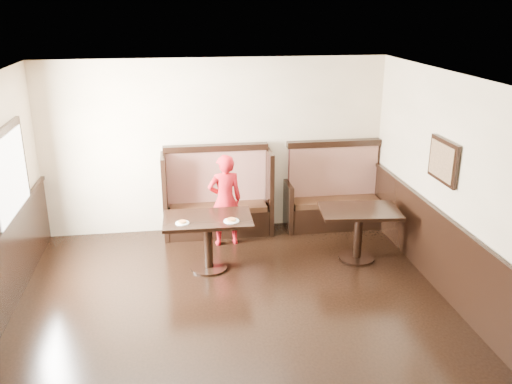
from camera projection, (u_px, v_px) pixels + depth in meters
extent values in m
plane|color=black|center=(244.00, 351.00, 5.90)|extent=(7.00, 7.00, 0.00)
plane|color=beige|center=(215.00, 147.00, 8.70)|extent=(5.50, 0.00, 5.50)
plane|color=beige|center=(496.00, 218.00, 5.82)|extent=(0.00, 7.00, 7.00)
plane|color=white|center=(241.00, 94.00, 4.97)|extent=(7.00, 7.00, 0.00)
cube|color=black|center=(482.00, 292.00, 6.11)|extent=(0.05, 6.90, 1.00)
cube|color=black|center=(9.00, 175.00, 6.78)|extent=(0.05, 1.50, 1.20)
cube|color=white|center=(11.00, 175.00, 6.78)|extent=(0.01, 1.30, 1.00)
cube|color=black|center=(443.00, 161.00, 6.83)|extent=(0.04, 0.70, 0.55)
cube|color=olive|center=(441.00, 161.00, 6.83)|extent=(0.01, 0.60, 0.45)
cube|color=black|center=(219.00, 222.00, 8.83)|extent=(1.60, 0.50, 0.42)
cube|color=#341D10|center=(218.00, 207.00, 8.75)|extent=(1.54, 0.46, 0.09)
cube|color=#480E17|center=(217.00, 178.00, 8.80)|extent=(1.60, 0.12, 0.92)
cube|color=black|center=(216.00, 148.00, 8.63)|extent=(1.68, 0.16, 0.10)
cube|color=black|center=(165.00, 195.00, 8.65)|extent=(0.07, 0.72, 1.36)
cube|color=black|center=(268.00, 190.00, 8.89)|extent=(0.07, 0.72, 1.36)
cube|color=black|center=(334.00, 215.00, 9.10)|extent=(1.50, 0.50, 0.42)
cube|color=#341D10|center=(335.00, 201.00, 9.02)|extent=(1.44, 0.46, 0.09)
cube|color=#480E17|center=(333.00, 172.00, 9.07)|extent=(1.50, 0.12, 0.92)
cube|color=black|center=(334.00, 143.00, 8.91)|extent=(1.58, 0.16, 0.10)
cube|color=black|center=(287.00, 205.00, 9.02)|extent=(0.07, 0.72, 0.80)
cube|color=black|center=(378.00, 200.00, 9.25)|extent=(0.07, 0.72, 0.80)
cube|color=black|center=(208.00, 219.00, 7.49)|extent=(1.24, 0.79, 0.05)
cylinder|color=black|center=(208.00, 245.00, 7.62)|extent=(0.12, 0.12, 0.71)
cylinder|color=black|center=(209.00, 267.00, 7.74)|extent=(0.53, 0.53, 0.03)
cube|color=black|center=(360.00, 211.00, 7.79)|extent=(1.19, 0.85, 0.05)
cylinder|color=black|center=(358.00, 236.00, 7.92)|extent=(0.12, 0.12, 0.71)
cylinder|color=black|center=(356.00, 257.00, 8.03)|extent=(0.53, 0.53, 0.03)
imported|color=red|center=(225.00, 200.00, 8.29)|extent=(0.57, 0.42, 1.45)
cylinder|color=white|center=(182.00, 223.00, 7.29)|extent=(0.19, 0.19, 0.01)
cylinder|color=tan|center=(182.00, 222.00, 7.29)|extent=(0.12, 0.12, 0.02)
cylinder|color=#EABA54|center=(182.00, 221.00, 7.28)|extent=(0.10, 0.10, 0.01)
cylinder|color=white|center=(231.00, 221.00, 7.36)|extent=(0.21, 0.21, 0.01)
cylinder|color=tan|center=(231.00, 220.00, 7.35)|extent=(0.13, 0.13, 0.02)
cylinder|color=#EABA54|center=(231.00, 219.00, 7.35)|extent=(0.11, 0.11, 0.01)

